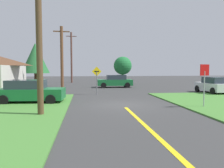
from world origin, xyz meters
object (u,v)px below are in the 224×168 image
object	(u,v)px
utility_pole_far	(71,57)
direction_sign	(97,77)
pine_tree_center	(123,66)
parked_car_near_building	(30,91)
car_approaching_junction	(115,81)
stop_sign	(204,78)
utility_pole_near	(39,41)
oak_tree_left	(35,58)
utility_pole_mid	(62,58)
car_on_crossroad	(214,85)

from	to	relation	value
utility_pole_far	direction_sign	size ratio (longest dim) A/B	3.34
utility_pole_far	pine_tree_center	xyz separation A→B (m)	(8.29, -4.25, -1.56)
direction_sign	parked_car_near_building	bearing A→B (deg)	-139.12
car_approaching_junction	direction_sign	distance (m)	8.56
stop_sign	utility_pole_near	distance (m)	9.80
direction_sign	oak_tree_left	xyz separation A→B (m)	(-7.93, 11.62, 2.29)
stop_sign	parked_car_near_building	xyz separation A→B (m)	(-11.12, 3.40, -1.04)
stop_sign	utility_pole_mid	world-z (taller)	utility_pole_mid
utility_pole_near	direction_sign	distance (m)	9.66
utility_pole_far	direction_sign	distance (m)	19.04
parked_car_near_building	oak_tree_left	xyz separation A→B (m)	(-2.98, 15.90, 3.11)
car_approaching_junction	oak_tree_left	size ratio (longest dim) A/B	0.75
direction_sign	stop_sign	bearing A→B (deg)	-51.24
parked_car_near_building	pine_tree_center	distance (m)	21.15
utility_pole_near	oak_tree_left	xyz separation A→B (m)	(-4.56, 20.41, 0.14)
stop_sign	pine_tree_center	xyz separation A→B (m)	(-1.20, 21.96, 1.07)
car_approaching_junction	utility_pole_mid	bearing A→B (deg)	27.38
parked_car_near_building	car_on_crossroad	distance (m)	17.04
utility_pole_mid	oak_tree_left	xyz separation A→B (m)	(-4.31, 6.76, 0.26)
stop_sign	oak_tree_left	distance (m)	23.99
car_approaching_junction	utility_pole_far	size ratio (longest dim) A/B	0.52
car_approaching_junction	utility_pole_near	world-z (taller)	utility_pole_near
utility_pole_mid	utility_pole_far	distance (m)	13.69
stop_sign	direction_sign	distance (m)	9.85
car_on_crossroad	utility_pole_mid	world-z (taller)	utility_pole_mid
pine_tree_center	stop_sign	bearing A→B (deg)	-86.86
parked_car_near_building	utility_pole_far	xyz separation A→B (m)	(1.62, 22.81, 3.68)
parked_car_near_building	pine_tree_center	bearing A→B (deg)	65.50
stop_sign	parked_car_near_building	bearing A→B (deg)	-30.75
utility_pole_mid	direction_sign	size ratio (longest dim) A/B	2.72
utility_pole_far	pine_tree_center	world-z (taller)	utility_pole_far
oak_tree_left	car_approaching_junction	bearing A→B (deg)	-18.41
car_approaching_junction	pine_tree_center	bearing A→B (deg)	-107.32
parked_car_near_building	utility_pole_near	size ratio (longest dim) A/B	0.63
car_approaching_junction	utility_pole_near	distance (m)	18.18
pine_tree_center	utility_pole_far	bearing A→B (deg)	152.89
stop_sign	utility_pole_near	bearing A→B (deg)	-7.11
stop_sign	car_approaching_junction	bearing A→B (deg)	-91.85
direction_sign	utility_pole_near	bearing A→B (deg)	-110.99
car_approaching_junction	parked_car_near_building	distance (m)	14.58
parked_car_near_building	direction_sign	distance (m)	6.60
stop_sign	utility_pole_mid	size ratio (longest dim) A/B	0.37
utility_pole_near	parked_car_near_building	bearing A→B (deg)	109.25
car_approaching_junction	direction_sign	xyz separation A→B (m)	(-2.86, -8.03, 0.82)
car_approaching_junction	utility_pole_near	xyz separation A→B (m)	(-6.23, -16.82, 2.97)
car_on_crossroad	utility_pole_mid	xyz separation A→B (m)	(-15.21, 5.04, 2.85)
car_on_crossroad	pine_tree_center	bearing A→B (deg)	23.60
oak_tree_left	utility_pole_far	bearing A→B (deg)	56.32
parked_car_near_building	car_on_crossroad	bearing A→B (deg)	17.54
utility_pole_near	utility_pole_far	size ratio (longest dim) A/B	0.84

